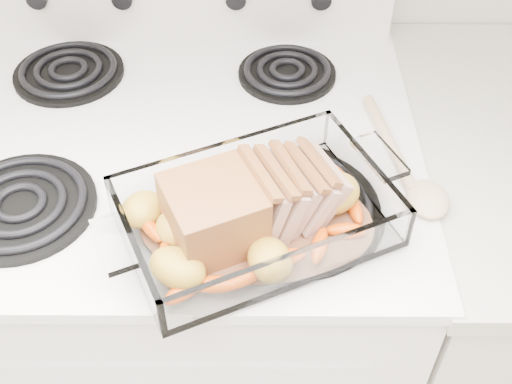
{
  "coord_description": "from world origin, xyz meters",
  "views": [
    {
      "loc": [
        0.14,
        0.89,
        1.59
      ],
      "look_at": [
        0.14,
        1.47,
        0.99
      ],
      "focal_mm": 45.0,
      "sensor_mm": 36.0,
      "label": 1
    }
  ],
  "objects_px": {
    "electric_range": "(190,301)",
    "counter_right": "(509,307)",
    "baking_dish": "(256,219)",
    "pork_roast": "(238,201)"
  },
  "relations": [
    {
      "from": "electric_range",
      "to": "counter_right",
      "type": "distance_m",
      "value": 0.67
    },
    {
      "from": "baking_dish",
      "to": "electric_range",
      "type": "bearing_deg",
      "value": 99.36
    },
    {
      "from": "counter_right",
      "to": "pork_roast",
      "type": "bearing_deg",
      "value": -159.86
    },
    {
      "from": "counter_right",
      "to": "baking_dish",
      "type": "bearing_deg",
      "value": -159.07
    },
    {
      "from": "electric_range",
      "to": "baking_dish",
      "type": "height_order",
      "value": "electric_range"
    },
    {
      "from": "baking_dish",
      "to": "pork_roast",
      "type": "xyz_separation_m",
      "value": [
        -0.02,
        0.0,
        0.03
      ]
    },
    {
      "from": "electric_range",
      "to": "counter_right",
      "type": "bearing_deg",
      "value": -0.1
    },
    {
      "from": "pork_roast",
      "to": "counter_right",
      "type": "bearing_deg",
      "value": 13.63
    },
    {
      "from": "counter_right",
      "to": "pork_roast",
      "type": "height_order",
      "value": "pork_roast"
    },
    {
      "from": "electric_range",
      "to": "counter_right",
      "type": "xyz_separation_m",
      "value": [
        0.66,
        -0.0,
        -0.02
      ]
    }
  ]
}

